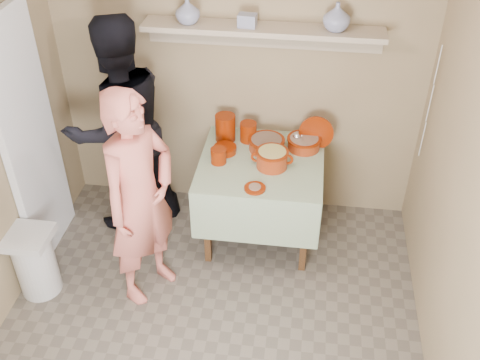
% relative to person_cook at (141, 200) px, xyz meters
% --- Properties ---
extents(ground, '(3.50, 3.50, 0.00)m').
position_rel_person_cook_xyz_m(ground, '(0.52, -0.57, -0.85)').
color(ground, '#60574B').
rests_on(ground, ground).
extents(tile_panel, '(0.06, 0.70, 2.00)m').
position_rel_person_cook_xyz_m(tile_panel, '(-0.94, 0.38, 0.15)').
color(tile_panel, silver).
rests_on(tile_panel, ground).
extents(plate_stack_a, '(0.17, 0.17, 0.22)m').
position_rel_person_cook_xyz_m(plate_stack_a, '(0.44, 0.99, 0.03)').
color(plate_stack_a, '#661704').
rests_on(plate_stack_a, serving_table).
extents(plate_stack_b, '(0.14, 0.14, 0.16)m').
position_rel_person_cook_xyz_m(plate_stack_b, '(0.63, 0.99, -0.00)').
color(plate_stack_b, '#661704').
rests_on(plate_stack_b, serving_table).
extents(bowl_stack, '(0.12, 0.12, 0.12)m').
position_rel_person_cook_xyz_m(bowl_stack, '(0.44, 0.64, -0.02)').
color(bowl_stack, '#661704').
rests_on(bowl_stack, serving_table).
extents(empty_bowl, '(0.18, 0.18, 0.05)m').
position_rel_person_cook_xyz_m(empty_bowl, '(0.47, 0.79, -0.06)').
color(empty_bowl, '#661704').
rests_on(empty_bowl, serving_table).
extents(propped_lid, '(0.28, 0.07, 0.28)m').
position_rel_person_cook_xyz_m(propped_lid, '(1.18, 0.99, 0.04)').
color(propped_lid, '#661704').
rests_on(propped_lid, serving_table).
extents(vase_right, '(0.21, 0.21, 0.20)m').
position_rel_person_cook_xyz_m(vase_right, '(1.25, 1.05, 0.98)').
color(vase_right, navy).
rests_on(vase_right, wall_shelf).
extents(vase_left, '(0.25, 0.25, 0.19)m').
position_rel_person_cook_xyz_m(vase_left, '(0.17, 1.04, 0.97)').
color(vase_left, navy).
rests_on(vase_left, wall_shelf).
extents(ceramic_box, '(0.14, 0.11, 0.09)m').
position_rel_person_cook_xyz_m(ceramic_box, '(0.61, 1.03, 0.92)').
color(ceramic_box, navy).
rests_on(ceramic_box, wall_shelf).
extents(person_cook, '(0.65, 0.74, 1.69)m').
position_rel_person_cook_xyz_m(person_cook, '(0.00, 0.00, 0.00)').
color(person_cook, '#CA6357').
rests_on(person_cook, ground).
extents(person_helper, '(1.14, 1.13, 1.86)m').
position_rel_person_cook_xyz_m(person_helper, '(-0.38, 0.78, 0.09)').
color(person_helper, black).
rests_on(person_helper, ground).
extents(room_shell, '(3.04, 3.54, 2.62)m').
position_rel_person_cook_xyz_m(room_shell, '(0.52, -0.57, 0.76)').
color(room_shell, '#8F7A58').
rests_on(room_shell, ground).
extents(serving_table, '(0.97, 0.97, 0.76)m').
position_rel_person_cook_xyz_m(serving_table, '(0.77, 0.71, -0.20)').
color(serving_table, '#4C2D16').
rests_on(serving_table, ground).
extents(cazuela_meat_a, '(0.30, 0.30, 0.10)m').
position_rel_person_cook_xyz_m(cazuela_meat_a, '(0.79, 0.88, -0.03)').
color(cazuela_meat_a, maroon).
rests_on(cazuela_meat_a, serving_table).
extents(cazuela_meat_b, '(0.28, 0.28, 0.10)m').
position_rel_person_cook_xyz_m(cazuela_meat_b, '(1.09, 0.94, -0.03)').
color(cazuela_meat_b, maroon).
rests_on(cazuela_meat_b, serving_table).
extents(ladle, '(0.08, 0.26, 0.19)m').
position_rel_person_cook_xyz_m(ladle, '(1.03, 0.93, 0.03)').
color(ladle, silver).
rests_on(ladle, cazuela_meat_b).
extents(cazuela_rice, '(0.33, 0.25, 0.14)m').
position_rel_person_cook_xyz_m(cazuela_rice, '(0.86, 0.64, 0.00)').
color(cazuela_rice, maroon).
rests_on(cazuela_rice, serving_table).
extents(front_plate, '(0.16, 0.16, 0.03)m').
position_rel_person_cook_xyz_m(front_plate, '(0.76, 0.34, -0.07)').
color(front_plate, '#661704').
rests_on(front_plate, serving_table).
extents(wall_shelf, '(1.80, 0.25, 0.21)m').
position_rel_person_cook_xyz_m(wall_shelf, '(0.72, 1.08, 0.83)').
color(wall_shelf, tan).
rests_on(wall_shelf, room_shell).
extents(trash_bin, '(0.32, 0.32, 0.56)m').
position_rel_person_cook_xyz_m(trash_bin, '(-0.83, -0.15, -0.56)').
color(trash_bin, silver).
rests_on(trash_bin, ground).
extents(electrical_cord, '(0.01, 0.05, 0.90)m').
position_rel_person_cook_xyz_m(electrical_cord, '(1.99, 0.91, 0.40)').
color(electrical_cord, silver).
rests_on(electrical_cord, wall_shelf).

